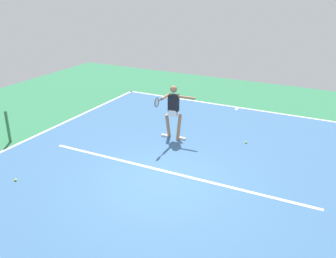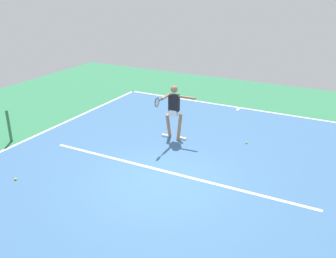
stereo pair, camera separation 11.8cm
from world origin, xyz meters
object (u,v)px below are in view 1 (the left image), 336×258
(tennis_ball_by_baseline, at_px, (246,142))
(tennis_ball_near_service_line, at_px, (16,180))
(net_post, at_px, (8,127))
(tennis_player, at_px, (173,109))

(tennis_ball_by_baseline, relative_size, tennis_ball_near_service_line, 1.00)
(net_post, height_order, tennis_ball_by_baseline, net_post)
(tennis_player, xyz_separation_m, tennis_ball_near_service_line, (2.44, 4.44, -1.02))
(tennis_player, bearing_deg, net_post, 26.58)
(tennis_ball_by_baseline, height_order, tennis_ball_near_service_line, same)
(net_post, relative_size, tennis_player, 0.59)
(net_post, bearing_deg, tennis_ball_by_baseline, -153.75)
(tennis_ball_by_baseline, xyz_separation_m, tennis_ball_near_service_line, (4.72, 5.15, 0.00))
(net_post, height_order, tennis_ball_near_service_line, net_post)
(net_post, distance_m, tennis_ball_by_baseline, 7.70)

